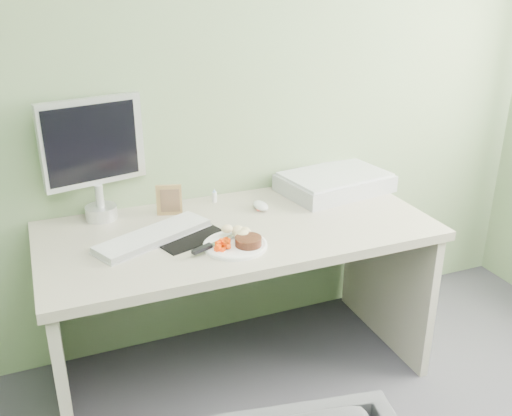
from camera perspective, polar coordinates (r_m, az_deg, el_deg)
name	(u,v)px	position (r m, az deg, el deg)	size (l,w,h in m)	color
wall_back	(206,60)	(2.51, -5.07, 14.51)	(3.50, 3.50, 0.00)	gray
desk	(239,266)	(2.43, -1.76, -5.81)	(1.60, 0.75, 0.73)	#AAA48E
plate	(235,245)	(2.18, -2.10, -3.75)	(0.25, 0.25, 0.01)	white
steak	(248,241)	(2.15, -0.77, -3.34)	(0.10, 0.10, 0.03)	black
potato_pile	(239,229)	(2.22, -1.68, -2.10)	(0.11, 0.08, 0.06)	tan
carrot_heap	(223,243)	(2.14, -3.36, -3.47)	(0.06, 0.05, 0.04)	#FC3D05
steak_knife	(209,246)	(2.14, -4.68, -3.78)	(0.22, 0.12, 0.02)	silver
mousepad	(185,235)	(2.29, -7.07, -2.66)	(0.27, 0.24, 0.00)	black
keyboard	(153,235)	(2.26, -10.22, -2.72)	(0.48, 0.14, 0.02)	white
computer_mouse	(261,206)	(2.50, 0.47, 0.23)	(0.06, 0.10, 0.04)	white
photo_frame	(169,200)	(2.46, -8.68, 0.79)	(0.11, 0.01, 0.14)	#A7884E
eyedrop_bottle	(214,196)	(2.59, -4.18, 1.21)	(0.02, 0.02, 0.06)	white
scanner	(335,183)	(2.74, 7.86, 2.49)	(0.49, 0.33, 0.08)	#B6B8BE
monitor	(94,152)	(2.43, -15.90, 5.36)	(0.42, 0.16, 0.51)	silver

